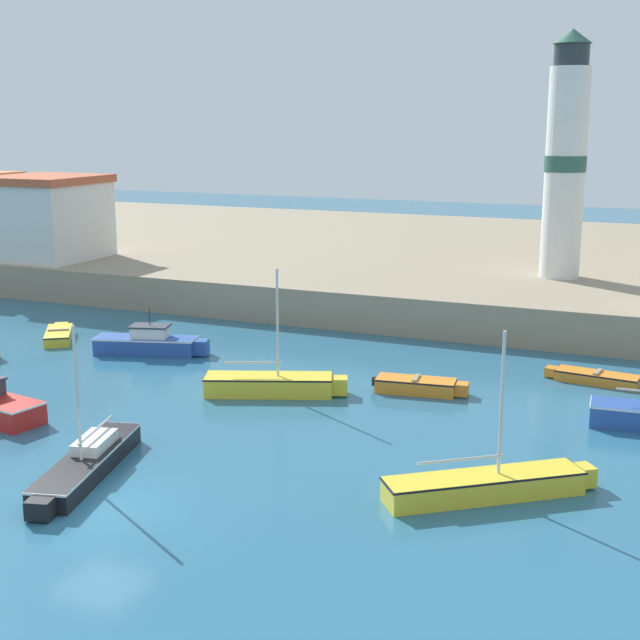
{
  "coord_description": "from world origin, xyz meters",
  "views": [
    {
      "loc": [
        15.4,
        -19.52,
        11.0
      ],
      "look_at": [
        -0.37,
        17.19,
        2.0
      ],
      "focal_mm": 50.0,
      "sensor_mm": 36.0,
      "label": 1
    }
  ],
  "objects_px": {
    "lighthouse": "(566,160)",
    "sailboat_yellow_0": "(488,484)",
    "sailboat_black_4": "(87,462)",
    "dinghy_orange_5": "(595,377)",
    "dinghy_yellow_8": "(59,334)",
    "motorboat_blue_7": "(149,343)",
    "dinghy_orange_2": "(419,385)",
    "sailboat_yellow_3": "(272,384)",
    "harbor_shed_far_end": "(48,217)"
  },
  "relations": [
    {
      "from": "sailboat_yellow_0",
      "to": "motorboat_blue_7",
      "type": "relative_size",
      "value": 1.05
    },
    {
      "from": "lighthouse",
      "to": "harbor_shed_far_end",
      "type": "relative_size",
      "value": 2.07
    },
    {
      "from": "sailboat_yellow_0",
      "to": "harbor_shed_far_end",
      "type": "height_order",
      "value": "harbor_shed_far_end"
    },
    {
      "from": "dinghy_yellow_8",
      "to": "lighthouse",
      "type": "relative_size",
      "value": 0.27
    },
    {
      "from": "dinghy_orange_2",
      "to": "sailboat_black_4",
      "type": "relative_size",
      "value": 0.59
    },
    {
      "from": "dinghy_orange_5",
      "to": "sailboat_yellow_0",
      "type": "bearing_deg",
      "value": -96.55
    },
    {
      "from": "dinghy_orange_5",
      "to": "motorboat_blue_7",
      "type": "bearing_deg",
      "value": -170.41
    },
    {
      "from": "dinghy_orange_5",
      "to": "dinghy_yellow_8",
      "type": "bearing_deg",
      "value": -173.69
    },
    {
      "from": "sailboat_yellow_0",
      "to": "dinghy_yellow_8",
      "type": "bearing_deg",
      "value": 156.58
    },
    {
      "from": "sailboat_black_4",
      "to": "lighthouse",
      "type": "bearing_deg",
      "value": 72.4
    },
    {
      "from": "sailboat_black_4",
      "to": "dinghy_orange_5",
      "type": "relative_size",
      "value": 1.68
    },
    {
      "from": "sailboat_yellow_0",
      "to": "lighthouse",
      "type": "xyz_separation_m",
      "value": [
        -2.22,
        27.76,
        8.37
      ]
    },
    {
      "from": "dinghy_orange_2",
      "to": "sailboat_black_4",
      "type": "xyz_separation_m",
      "value": [
        -7.1,
        -12.5,
        0.09
      ]
    },
    {
      "from": "sailboat_black_4",
      "to": "harbor_shed_far_end",
      "type": "relative_size",
      "value": 1.01
    },
    {
      "from": "dinghy_orange_5",
      "to": "harbor_shed_far_end",
      "type": "relative_size",
      "value": 0.6
    },
    {
      "from": "dinghy_orange_2",
      "to": "sailboat_yellow_3",
      "type": "relative_size",
      "value": 0.69
    },
    {
      "from": "sailboat_yellow_0",
      "to": "dinghy_yellow_8",
      "type": "relative_size",
      "value": 1.58
    },
    {
      "from": "dinghy_orange_5",
      "to": "lighthouse",
      "type": "height_order",
      "value": "lighthouse"
    },
    {
      "from": "dinghy_orange_2",
      "to": "dinghy_yellow_8",
      "type": "distance_m",
      "value": 19.64
    },
    {
      "from": "motorboat_blue_7",
      "to": "sailboat_black_4",
      "type": "bearing_deg",
      "value": -63.59
    },
    {
      "from": "dinghy_orange_2",
      "to": "sailboat_black_4",
      "type": "distance_m",
      "value": 14.37
    },
    {
      "from": "dinghy_orange_2",
      "to": "motorboat_blue_7",
      "type": "relative_size",
      "value": 0.72
    },
    {
      "from": "sailboat_yellow_0",
      "to": "dinghy_orange_5",
      "type": "distance_m",
      "value": 13.62
    },
    {
      "from": "sailboat_black_4",
      "to": "dinghy_yellow_8",
      "type": "xyz_separation_m",
      "value": [
        -12.49,
        13.93,
        -0.13
      ]
    },
    {
      "from": "sailboat_black_4",
      "to": "harbor_shed_far_end",
      "type": "bearing_deg",
      "value": 131.4
    },
    {
      "from": "lighthouse",
      "to": "motorboat_blue_7",
      "type": "bearing_deg",
      "value": -133.06
    },
    {
      "from": "motorboat_blue_7",
      "to": "harbor_shed_far_end",
      "type": "relative_size",
      "value": 0.83
    },
    {
      "from": "sailboat_black_4",
      "to": "dinghy_yellow_8",
      "type": "relative_size",
      "value": 1.83
    },
    {
      "from": "dinghy_orange_5",
      "to": "motorboat_blue_7",
      "type": "height_order",
      "value": "motorboat_blue_7"
    },
    {
      "from": "harbor_shed_far_end",
      "to": "sailboat_yellow_0",
      "type": "bearing_deg",
      "value": -32.54
    },
    {
      "from": "sailboat_yellow_3",
      "to": "motorboat_blue_7",
      "type": "xyz_separation_m",
      "value": [
        -8.31,
        3.49,
        0.09
      ]
    },
    {
      "from": "sailboat_black_4",
      "to": "dinghy_orange_5",
      "type": "xyz_separation_m",
      "value": [
        13.62,
        16.82,
        -0.15
      ]
    },
    {
      "from": "sailboat_yellow_0",
      "to": "sailboat_yellow_3",
      "type": "bearing_deg",
      "value": 147.56
    },
    {
      "from": "dinghy_orange_2",
      "to": "harbor_shed_far_end",
      "type": "relative_size",
      "value": 0.6
    },
    {
      "from": "dinghy_orange_2",
      "to": "dinghy_orange_5",
      "type": "relative_size",
      "value": 1.0
    },
    {
      "from": "dinghy_orange_5",
      "to": "harbor_shed_far_end",
      "type": "bearing_deg",
      "value": 166.92
    },
    {
      "from": "harbor_shed_far_end",
      "to": "sailboat_black_4",
      "type": "bearing_deg",
      "value": -48.6
    },
    {
      "from": "dinghy_orange_2",
      "to": "harbor_shed_far_end",
      "type": "distance_m",
      "value": 32.17
    },
    {
      "from": "dinghy_yellow_8",
      "to": "dinghy_orange_2",
      "type": "bearing_deg",
      "value": -4.19
    },
    {
      "from": "sailboat_yellow_0",
      "to": "sailboat_yellow_3",
      "type": "xyz_separation_m",
      "value": [
        -10.41,
        6.61,
        0.04
      ]
    },
    {
      "from": "lighthouse",
      "to": "sailboat_yellow_0",
      "type": "bearing_deg",
      "value": -85.44
    },
    {
      "from": "motorboat_blue_7",
      "to": "dinghy_yellow_8",
      "type": "height_order",
      "value": "motorboat_blue_7"
    },
    {
      "from": "dinghy_orange_5",
      "to": "lighthouse",
      "type": "distance_m",
      "value": 17.01
    },
    {
      "from": "sailboat_black_4",
      "to": "lighthouse",
      "type": "distance_m",
      "value": 33.63
    },
    {
      "from": "motorboat_blue_7",
      "to": "sailboat_yellow_0",
      "type": "bearing_deg",
      "value": -28.36
    },
    {
      "from": "dinghy_orange_2",
      "to": "sailboat_yellow_3",
      "type": "xyz_separation_m",
      "value": [
        -5.44,
        -2.59,
        0.13
      ]
    },
    {
      "from": "sailboat_yellow_0",
      "to": "motorboat_blue_7",
      "type": "height_order",
      "value": "sailboat_yellow_0"
    },
    {
      "from": "sailboat_yellow_3",
      "to": "harbor_shed_far_end",
      "type": "height_order",
      "value": "harbor_shed_far_end"
    },
    {
      "from": "dinghy_orange_2",
      "to": "dinghy_orange_5",
      "type": "bearing_deg",
      "value": 33.54
    },
    {
      "from": "dinghy_orange_5",
      "to": "dinghy_yellow_8",
      "type": "distance_m",
      "value": 26.27
    }
  ]
}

